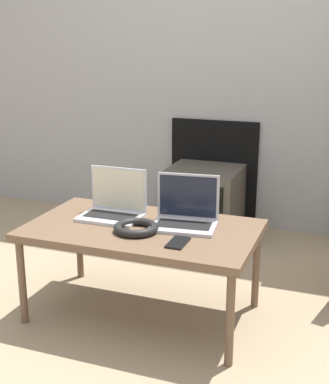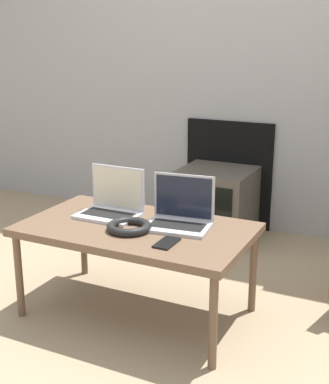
{
  "view_description": "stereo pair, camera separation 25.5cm",
  "coord_description": "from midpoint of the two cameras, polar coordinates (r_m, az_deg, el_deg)",
  "views": [
    {
      "loc": [
        0.92,
        -1.88,
        1.3
      ],
      "look_at": [
        0.0,
        0.58,
        0.54
      ],
      "focal_mm": 50.0,
      "sensor_mm": 36.0,
      "label": 1
    },
    {
      "loc": [
        1.16,
        -1.78,
        1.3
      ],
      "look_at": [
        0.0,
        0.58,
        0.54
      ],
      "focal_mm": 50.0,
      "sensor_mm": 36.0,
      "label": 2
    }
  ],
  "objects": [
    {
      "name": "headphones",
      "position": [
        2.44,
        -0.86,
        -3.75
      ],
      "size": [
        0.21,
        0.21,
        0.04
      ],
      "color": "black",
      "rests_on": "table"
    },
    {
      "name": "ground_plane",
      "position": [
        2.48,
        -3.06,
        -15.59
      ],
      "size": [
        14.0,
        14.0,
        0.0
      ],
      "primitive_type": "plane",
      "color": "#998466"
    },
    {
      "name": "laptop_left",
      "position": [
        2.64,
        -2.88,
        -1.35
      ],
      "size": [
        0.3,
        0.21,
        0.23
      ],
      "rotation": [
        0.0,
        0.0,
        0.0
      ],
      "color": "silver",
      "rests_on": "table"
    },
    {
      "name": "table",
      "position": [
        2.51,
        -0.1,
        -4.47
      ],
      "size": [
        1.07,
        0.62,
        0.45
      ],
      "color": "brown",
      "rests_on": "ground_plane"
    },
    {
      "name": "tv",
      "position": [
        3.62,
        7.47,
        -1.2
      ],
      "size": [
        0.48,
        0.48,
        0.46
      ],
      "color": "#4C473D",
      "rests_on": "ground_plane"
    },
    {
      "name": "phone",
      "position": [
        2.29,
        3.44,
        -5.51
      ],
      "size": [
        0.07,
        0.14,
        0.01
      ],
      "color": "black",
      "rests_on": "table"
    },
    {
      "name": "laptop_right",
      "position": [
        2.49,
        4.59,
        -2.48
      ],
      "size": [
        0.32,
        0.24,
        0.23
      ],
      "rotation": [
        0.0,
        0.0,
        0.12
      ],
      "color": "#B2B2B7",
      "rests_on": "table"
    },
    {
      "name": "wall_back",
      "position": [
        3.72,
        10.26,
        15.7
      ],
      "size": [
        7.0,
        0.08,
        2.6
      ],
      "color": "#999999",
      "rests_on": "ground_plane"
    }
  ]
}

